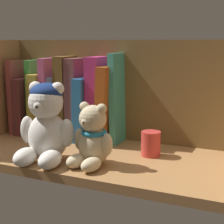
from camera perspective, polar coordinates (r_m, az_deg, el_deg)
shelf_board at (r=86.89cm, az=-2.26°, el=-7.30°), size 66.43×29.90×2.00cm
shelf_back_panel at (r=97.65cm, az=1.77°, el=2.81°), size 68.83×1.20×28.73cm
book_0 at (r=111.10cm, az=-13.65°, el=2.54°), size 2.07×13.15×21.09cm
book_1 at (r=109.97cm, az=-12.55°, el=1.17°), size 2.81×14.48×15.99cm
book_2 at (r=108.08cm, az=-11.53°, el=2.43°), size 1.80×9.76×21.17cm
book_3 at (r=106.82cm, az=-10.32°, el=1.37°), size 3.39×14.19×17.51cm
book_4 at (r=104.93cm, az=-9.10°, el=2.45°), size 1.99×12.24×21.84cm
book_5 at (r=104.16cm, az=-8.05°, el=0.97°), size 2.61×10.28×16.72cm
book_6 at (r=102.31cm, az=-6.83°, el=2.44°), size 3.09×11.31×22.40cm
book_7 at (r=100.71cm, az=-5.23°, el=2.20°), size 3.16×10.73×21.91cm
book_8 at (r=99.60cm, az=-3.61°, el=0.68°), size 3.03×14.46×16.96cm
book_9 at (r=97.62cm, az=-1.87°, el=2.12°), size 3.53×11.57×22.42cm
book_10 at (r=96.41cm, az=-0.10°, el=1.32°), size 3.45×14.87×20.22cm
book_11 at (r=95.20cm, az=1.19°, el=2.19°), size 2.32×10.05×23.43cm
teddy_bear_larger at (r=81.21cm, az=-10.34°, el=-1.90°), size 13.06×13.44×17.70cm
teddy_bear_smaller at (r=77.76cm, az=-3.14°, el=-4.27°), size 10.09×10.51×13.59cm
pillar_candle at (r=85.32cm, az=6.11°, el=-4.96°), size 4.54×4.54×5.79cm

